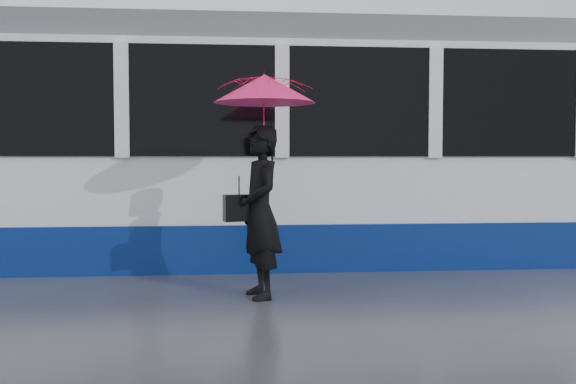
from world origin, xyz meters
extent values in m
plane|color=#2D2D32|center=(0.00, 0.00, 0.00)|extent=(90.00, 90.00, 0.00)
cube|color=#3F3D38|center=(0.00, 1.78, 0.01)|extent=(34.00, 0.07, 0.02)
cube|color=#3F3D38|center=(0.00, 3.22, 0.01)|extent=(34.00, 0.07, 0.02)
cube|color=white|center=(-0.88, 2.50, 1.52)|extent=(24.00, 2.40, 2.95)
cube|color=navy|center=(-0.88, 2.50, 0.31)|extent=(24.00, 2.56, 0.62)
cube|color=black|center=(-0.88, 2.50, 2.20)|extent=(23.00, 2.48, 1.40)
cube|color=#5A5E62|center=(-0.88, 2.50, 3.17)|extent=(23.60, 2.20, 0.35)
imported|color=black|center=(0.27, -0.18, 0.91)|extent=(0.58, 0.75, 1.82)
imported|color=#FF1560|center=(0.32, -0.18, 1.91)|extent=(1.21, 1.22, 0.91)
cone|color=#FF1560|center=(0.32, -0.18, 2.20)|extent=(1.29, 1.29, 0.30)
cylinder|color=black|center=(0.32, -0.18, 2.37)|extent=(0.01, 0.01, 0.07)
cylinder|color=black|center=(0.40, -0.16, 1.57)|extent=(0.02, 0.02, 0.79)
cube|color=black|center=(0.05, -0.16, 0.95)|extent=(0.35, 0.21, 0.28)
cylinder|color=black|center=(0.05, -0.16, 1.18)|extent=(0.01, 0.01, 0.18)
camera|label=1|loc=(-0.04, -6.89, 1.47)|focal=40.00mm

